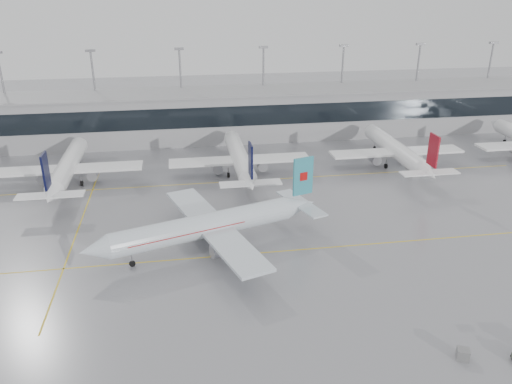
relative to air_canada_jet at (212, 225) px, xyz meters
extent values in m
plane|color=gray|center=(8.31, -2.95, -3.89)|extent=(320.00, 320.00, 0.00)
cube|color=yellow|center=(8.31, -2.95, -3.89)|extent=(120.00, 0.25, 0.01)
cube|color=yellow|center=(8.31, 27.05, -3.89)|extent=(120.00, 0.25, 0.01)
cube|color=yellow|center=(-21.69, 12.05, -3.89)|extent=(0.25, 60.00, 0.01)
cube|color=#939397|center=(8.31, 59.05, 2.11)|extent=(180.00, 15.00, 12.00)
cube|color=black|center=(8.31, 51.50, 3.61)|extent=(180.00, 0.20, 5.00)
cube|color=gray|center=(8.31, 59.05, 8.31)|extent=(182.00, 16.00, 0.40)
cylinder|color=gray|center=(-46.69, 65.05, 7.11)|extent=(0.50, 0.50, 22.00)
cylinder|color=gray|center=(-24.69, 65.05, 7.11)|extent=(0.50, 0.50, 22.00)
cube|color=gray|center=(-24.69, 65.05, 18.41)|extent=(2.40, 1.00, 0.60)
cylinder|color=gray|center=(-2.69, 65.05, 7.11)|extent=(0.50, 0.50, 22.00)
cube|color=gray|center=(-2.69, 65.05, 18.41)|extent=(2.40, 1.00, 0.60)
cylinder|color=gray|center=(19.31, 65.05, 7.11)|extent=(0.50, 0.50, 22.00)
cube|color=gray|center=(19.31, 65.05, 18.41)|extent=(2.40, 1.00, 0.60)
cylinder|color=gray|center=(41.31, 65.05, 7.11)|extent=(0.50, 0.50, 22.00)
cube|color=gray|center=(41.31, 65.05, 18.41)|extent=(2.40, 1.00, 0.60)
cylinder|color=gray|center=(63.31, 65.05, 7.11)|extent=(0.50, 0.50, 22.00)
cube|color=gray|center=(63.31, 65.05, 18.41)|extent=(2.40, 1.00, 0.60)
cylinder|color=gray|center=(85.31, 65.05, 7.11)|extent=(0.50, 0.50, 22.00)
cube|color=gray|center=(85.31, 65.05, 18.41)|extent=(2.40, 1.00, 0.60)
cylinder|color=silver|center=(-1.20, -0.39, 0.07)|extent=(28.26, 12.31, 3.74)
cone|color=silver|center=(-16.66, -5.38, 0.07)|extent=(4.95, 4.79, 3.74)
cone|color=silver|center=(15.02, 4.85, 0.07)|extent=(6.48, 5.28, 3.74)
cube|color=silver|center=(0.22, 0.07, -0.33)|extent=(14.24, 30.91, 0.45)
cube|color=silver|center=(15.21, 4.91, 0.37)|extent=(6.31, 12.16, 0.25)
cube|color=teal|center=(15.40, 4.97, 5.12)|extent=(3.53, 1.44, 6.38)
cylinder|color=gray|center=(1.22, -4.65, -1.83)|extent=(4.07, 3.10, 2.10)
cylinder|color=gray|center=(-1.73, 4.49, -1.83)|extent=(4.07, 3.10, 2.10)
cylinder|color=gray|center=(-11.91, -3.84, -2.62)|extent=(0.20, 0.20, 1.64)
cylinder|color=black|center=(-11.91, -3.84, -3.44)|extent=(0.95, 0.56, 0.90)
cylinder|color=gray|center=(1.97, -2.09, -2.52)|extent=(0.24, 0.24, 1.64)
cylinder|color=black|center=(1.97, -2.09, -3.34)|extent=(1.19, 0.77, 1.10)
cylinder|color=gray|center=(0.38, 2.85, -2.52)|extent=(0.24, 0.24, 1.64)
cylinder|color=black|center=(0.38, 2.85, -3.34)|extent=(1.19, 0.77, 1.10)
cube|color=#B70F0F|center=(15.40, 4.97, 5.14)|extent=(1.47, 0.86, 1.40)
cube|color=#B70F0F|center=(-4.06, -1.31, 0.27)|extent=(18.29, 9.12, 0.12)
cylinder|color=white|center=(-26.69, 32.05, -0.09)|extent=(3.59, 27.36, 3.59)
cone|color=white|center=(-26.69, 47.73, -0.09)|extent=(3.59, 4.00, 3.59)
cone|color=white|center=(-26.69, 15.57, -0.09)|extent=(3.59, 5.60, 3.59)
cube|color=white|center=(-26.69, 30.55, -0.49)|extent=(29.64, 5.00, 0.45)
cube|color=white|center=(-26.69, 15.37, 0.21)|extent=(11.40, 2.80, 0.25)
cube|color=black|center=(-26.69, 15.17, 4.77)|extent=(0.35, 3.60, 6.12)
cylinder|color=gray|center=(-31.49, 31.05, -1.99)|extent=(2.10, 3.60, 2.10)
cylinder|color=gray|center=(-21.89, 31.05, -1.99)|extent=(2.10, 3.60, 2.10)
cylinder|color=gray|center=(-26.69, 42.73, -2.66)|extent=(0.20, 0.20, 1.56)
cylinder|color=black|center=(-26.69, 42.73, -3.44)|extent=(0.30, 0.90, 0.90)
cylinder|color=gray|center=(-29.29, 29.55, -2.56)|extent=(0.24, 0.24, 1.56)
cylinder|color=black|center=(-29.29, 29.55, -3.34)|extent=(0.45, 1.10, 1.10)
cylinder|color=gray|center=(-24.09, 29.55, -2.56)|extent=(0.24, 0.24, 1.56)
cylinder|color=black|center=(-24.09, 29.55, -3.34)|extent=(0.45, 1.10, 1.10)
cylinder|color=white|center=(8.31, 32.05, -0.09)|extent=(3.59, 27.36, 3.59)
cone|color=white|center=(8.31, 47.73, -0.09)|extent=(3.59, 4.00, 3.59)
cone|color=white|center=(8.31, 15.57, -0.09)|extent=(3.59, 5.60, 3.59)
cube|color=white|center=(8.31, 30.55, -0.49)|extent=(29.64, 5.00, 0.45)
cube|color=white|center=(8.31, 15.37, 0.21)|extent=(11.40, 2.80, 0.25)
cube|color=black|center=(8.31, 15.17, 4.77)|extent=(0.35, 3.60, 6.12)
cylinder|color=gray|center=(3.51, 31.05, -1.99)|extent=(2.10, 3.60, 2.10)
cylinder|color=gray|center=(13.11, 31.05, -1.99)|extent=(2.10, 3.60, 2.10)
cylinder|color=gray|center=(8.31, 42.73, -2.66)|extent=(0.20, 0.20, 1.56)
cylinder|color=black|center=(8.31, 42.73, -3.44)|extent=(0.30, 0.90, 0.90)
cylinder|color=gray|center=(5.71, 29.55, -2.56)|extent=(0.24, 0.24, 1.56)
cylinder|color=black|center=(5.71, 29.55, -3.34)|extent=(0.45, 1.10, 1.10)
cylinder|color=gray|center=(10.91, 29.55, -2.56)|extent=(0.24, 0.24, 1.56)
cylinder|color=black|center=(10.91, 29.55, -3.34)|extent=(0.45, 1.10, 1.10)
cylinder|color=white|center=(43.31, 32.05, -0.09)|extent=(3.59, 27.36, 3.59)
cone|color=white|center=(43.31, 47.73, -0.09)|extent=(3.59, 4.00, 3.59)
cone|color=white|center=(43.31, 15.57, -0.09)|extent=(3.59, 5.60, 3.59)
cube|color=white|center=(43.31, 30.55, -0.49)|extent=(29.64, 5.00, 0.45)
cube|color=white|center=(43.31, 15.37, 0.21)|extent=(11.40, 2.80, 0.25)
cube|color=maroon|center=(43.31, 15.17, 4.77)|extent=(0.35, 3.60, 6.12)
cylinder|color=gray|center=(38.51, 31.05, -1.99)|extent=(2.10, 3.60, 2.10)
cylinder|color=gray|center=(48.11, 31.05, -1.99)|extent=(2.10, 3.60, 2.10)
cylinder|color=gray|center=(43.31, 42.73, -2.66)|extent=(0.20, 0.20, 1.56)
cylinder|color=black|center=(43.31, 42.73, -3.44)|extent=(0.30, 0.90, 0.90)
cylinder|color=gray|center=(40.71, 29.55, -2.56)|extent=(0.24, 0.24, 1.56)
cylinder|color=black|center=(40.71, 29.55, -3.34)|extent=(0.45, 1.10, 1.10)
cylinder|color=gray|center=(45.91, 29.55, -2.56)|extent=(0.24, 0.24, 1.56)
cylinder|color=black|center=(45.91, 29.55, -3.34)|extent=(0.45, 1.10, 1.10)
cone|color=white|center=(78.31, 47.73, -0.09)|extent=(3.59, 4.00, 3.59)
cylinder|color=gray|center=(78.31, 42.73, -2.66)|extent=(0.20, 0.20, 1.56)
cylinder|color=black|center=(78.31, 42.73, -3.44)|extent=(0.30, 0.90, 0.90)
cube|color=slate|center=(25.00, -29.31, -3.25)|extent=(1.66, 1.61, 1.29)
camera|label=1|loc=(-4.12, -68.34, 34.12)|focal=35.00mm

